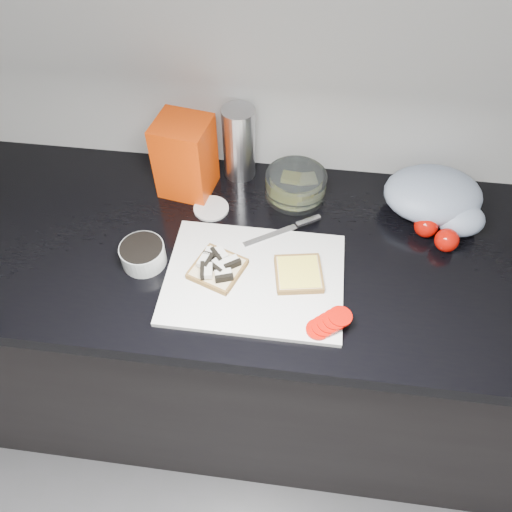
{
  "coord_description": "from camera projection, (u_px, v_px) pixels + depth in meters",
  "views": [
    {
      "loc": [
        -0.01,
        0.43,
        1.81
      ],
      "look_at": [
        -0.1,
        1.13,
        0.95
      ],
      "focal_mm": 35.0,
      "sensor_mm": 36.0,
      "label": 1
    }
  ],
  "objects": [
    {
      "name": "grocery_bag",
      "position": [
        437.0,
        198.0,
        1.23
      ],
      "size": [
        0.26,
        0.22,
        0.11
      ],
      "rotation": [
        0.0,
        0.0,
        0.08
      ],
      "color": "#99A7BC",
      "rests_on": "countertop"
    },
    {
      "name": "whole_tomatoes",
      "position": [
        436.0,
        233.0,
        1.19
      ],
      "size": [
        0.1,
        0.1,
        0.06
      ],
      "rotation": [
        0.0,
        0.0,
        -0.42
      ],
      "color": "#B90C04",
      "rests_on": "countertop"
    },
    {
      "name": "seed_tub",
      "position": [
        143.0,
        254.0,
        1.15
      ],
      "size": [
        0.1,
        0.1,
        0.05
      ],
      "color": "#AEB3B3",
      "rests_on": "countertop"
    },
    {
      "name": "base_cabinet",
      "position": [
        290.0,
        346.0,
        1.56
      ],
      "size": [
        3.5,
        0.6,
        0.86
      ],
      "primitive_type": "cube",
      "color": "black",
      "rests_on": "ground"
    },
    {
      "name": "tomato_slices",
      "position": [
        329.0,
        323.0,
        1.04
      ],
      "size": [
        0.11,
        0.09,
        0.02
      ],
      "rotation": [
        0.0,
        0.0,
        0.11
      ],
      "color": "#B90C04",
      "rests_on": "cutting_board"
    },
    {
      "name": "steel_canister",
      "position": [
        239.0,
        143.0,
        1.29
      ],
      "size": [
        0.08,
        0.08,
        0.2
      ],
      "primitive_type": "cylinder",
      "color": "#B0B1B5",
      "rests_on": "countertop"
    },
    {
      "name": "knife",
      "position": [
        292.0,
        227.0,
        1.22
      ],
      "size": [
        0.18,
        0.12,
        0.01
      ],
      "rotation": [
        0.0,
        0.0,
        0.57
      ],
      "color": "silver",
      "rests_on": "cutting_board"
    },
    {
      "name": "countertop",
      "position": [
        299.0,
        254.0,
        1.21
      ],
      "size": [
        3.5,
        0.64,
        0.04
      ],
      "primitive_type": "cube",
      "color": "black",
      "rests_on": "base_cabinet"
    },
    {
      "name": "glass_bowl",
      "position": [
        296.0,
        185.0,
        1.29
      ],
      "size": [
        0.16,
        0.16,
        0.07
      ],
      "rotation": [
        0.0,
        0.0,
        -0.1
      ],
      "color": "silver",
      "rests_on": "countertop"
    },
    {
      "name": "bread_right",
      "position": [
        299.0,
        274.0,
        1.12
      ],
      "size": [
        0.13,
        0.13,
        0.02
      ],
      "rotation": [
        0.0,
        0.0,
        0.18
      ],
      "color": "beige",
      "rests_on": "cutting_board"
    },
    {
      "name": "cutting_board",
      "position": [
        254.0,
        278.0,
        1.13
      ],
      "size": [
        0.4,
        0.3,
        0.01
      ],
      "primitive_type": "cube",
      "color": "silver",
      "rests_on": "countertop"
    },
    {
      "name": "bread_bag",
      "position": [
        185.0,
        157.0,
        1.25
      ],
      "size": [
        0.15,
        0.14,
        0.2
      ],
      "primitive_type": "cube",
      "rotation": [
        0.0,
        0.0,
        -0.17
      ],
      "color": "red",
      "rests_on": "countertop"
    },
    {
      "name": "tub_lid",
      "position": [
        211.0,
        208.0,
        1.27
      ],
      "size": [
        0.09,
        0.09,
        0.01
      ],
      "primitive_type": "cylinder",
      "rotation": [
        0.0,
        0.0,
        -0.03
      ],
      "color": "silver",
      "rests_on": "countertop"
    },
    {
      "name": "bread_left",
      "position": [
        217.0,
        267.0,
        1.13
      ],
      "size": [
        0.14,
        0.14,
        0.03
      ],
      "rotation": [
        0.0,
        0.0,
        -0.36
      ],
      "color": "beige",
      "rests_on": "cutting_board"
    }
  ]
}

